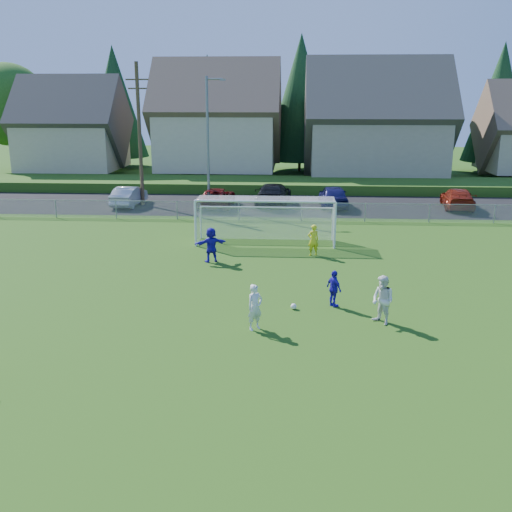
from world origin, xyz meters
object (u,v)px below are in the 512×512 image
(player_blue_a, at_px, (334,289))
(car_g, at_px, (457,199))
(player_white_a, at_px, (255,307))
(soccer_ball, at_px, (294,306))
(goalkeeper, at_px, (313,240))
(soccer_goal, at_px, (266,213))
(player_white_b, at_px, (383,300))
(car_e, at_px, (333,196))
(player_blue_b, at_px, (211,245))
(car_b, at_px, (129,196))
(car_d, at_px, (273,194))
(car_c, at_px, (217,198))

(player_blue_a, xyz_separation_m, car_g, (9.93, 21.00, 0.00))
(player_white_a, bearing_deg, soccer_ball, 17.67)
(goalkeeper, bearing_deg, player_blue_a, 75.64)
(player_blue_a, bearing_deg, soccer_goal, -15.76)
(player_white_a, xyz_separation_m, player_white_b, (4.40, 0.81, 0.07))
(player_white_b, height_order, car_e, player_white_b)
(soccer_ball, distance_m, player_blue_b, 7.55)
(player_blue_b, height_order, car_b, player_blue_b)
(car_d, bearing_deg, soccer_ball, 99.19)
(player_blue_a, distance_m, goalkeeper, 7.49)
(car_c, relative_size, car_e, 1.05)
(soccer_ball, xyz_separation_m, car_e, (2.73, 21.32, 0.68))
(car_c, height_order, car_d, car_d)
(car_d, distance_m, soccer_goal, 11.68)
(soccer_ball, xyz_separation_m, goalkeeper, (0.94, 7.87, 0.68))
(car_e, xyz_separation_m, car_g, (8.72, 0.09, -0.08))
(car_c, bearing_deg, car_b, 0.45)
(car_g, bearing_deg, player_blue_b, 50.91)
(goalkeeper, distance_m, car_e, 13.57)
(player_white_a, xyz_separation_m, car_c, (-4.27, 22.96, -0.12))
(car_g, bearing_deg, car_c, 8.38)
(car_e, bearing_deg, goalkeeper, 80.25)
(soccer_ball, relative_size, player_blue_b, 0.13)
(player_white_b, height_order, player_blue_a, player_white_b)
(player_white_b, bearing_deg, car_d, 152.92)
(car_e, bearing_deg, player_white_a, 78.04)
(car_g, distance_m, soccer_goal, 17.05)
(player_blue_a, relative_size, soccer_goal, 0.19)
(car_c, relative_size, car_g, 1.00)
(player_blue_b, xyz_separation_m, car_g, (15.42, 15.03, -0.13))
(car_b, bearing_deg, soccer_ball, 123.16)
(soccer_ball, xyz_separation_m, player_blue_a, (1.51, 0.41, 0.60))
(player_blue_a, distance_m, player_blue_b, 8.11)
(soccer_ball, height_order, car_b, car_b)
(player_white_a, relative_size, soccer_goal, 0.22)
(goalkeeper, distance_m, car_d, 14.42)
(car_e, bearing_deg, car_b, -0.82)
(player_blue_b, height_order, car_e, player_blue_b)
(soccer_ball, distance_m, player_white_a, 2.55)
(player_blue_b, relative_size, car_c, 0.34)
(player_blue_a, height_order, player_blue_b, player_blue_b)
(goalkeeper, bearing_deg, player_blue_b, -1.85)
(soccer_ball, bearing_deg, soccer_goal, 98.54)
(player_white_b, height_order, car_d, player_white_b)
(player_white_a, bearing_deg, player_white_b, -29.55)
(player_white_a, bearing_deg, car_c, 60.60)
(soccer_ball, height_order, goalkeeper, goalkeeper)
(player_white_a, relative_size, car_c, 0.33)
(soccer_ball, xyz_separation_m, car_b, (-11.97, 20.97, 0.60))
(player_blue_a, bearing_deg, car_g, -58.15)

